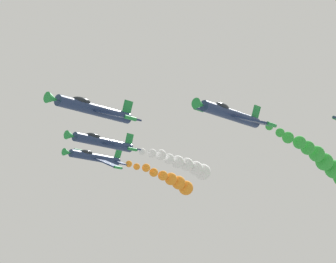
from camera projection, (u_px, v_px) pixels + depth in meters
The scene contains 6 objects.
airplane_lead at pixel (94, 109), 56.16m from camera, with size 9.24×10.35×3.38m.
airplane_left_inner at pixel (230, 114), 58.43m from camera, with size 9.15×10.35×3.52m.
airplane_right_inner at pixel (103, 142), 70.42m from camera, with size 9.32×10.35×3.25m.
smoke_trail_right_inner at pixel (187, 166), 81.70m from camera, with size 2.33×13.88×3.18m.
airplane_right_outer at pixel (94, 157), 83.56m from camera, with size 8.98×10.35×3.97m.
smoke_trail_right_outer at pixel (173, 181), 95.25m from camera, with size 2.52×14.57×4.17m.
Camera 1 is at (-41.62, 48.32, 93.07)m, focal length 62.87 mm.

